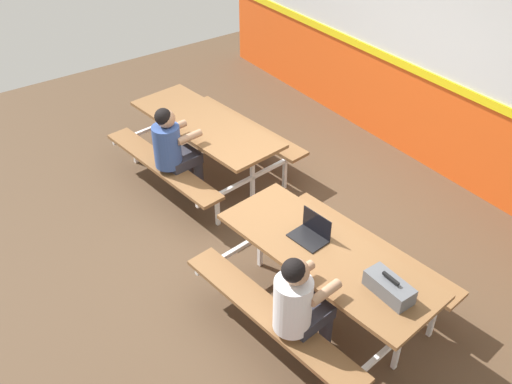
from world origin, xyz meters
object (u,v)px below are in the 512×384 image
Objects in this scene: picnic_table_right at (325,266)px; student_nearer at (173,147)px; picnic_table_left at (205,134)px; toolbox_grey at (389,287)px; student_further at (300,303)px; laptop_dark at (311,233)px.

student_nearer is at bearing -174.33° from picnic_table_right.
toolbox_grey is at bearing -4.30° from picnic_table_left.
laptop_dark is (-0.51, 0.54, 0.08)m from student_further.
student_nearer is at bearing 173.29° from student_further.
toolbox_grey is at bearing 6.67° from picnic_table_right.
student_nearer is 2.92m from toolbox_grey.
toolbox_grey is (0.34, 0.60, 0.10)m from student_further.
picnic_table_right is 1.73× the size of student_nearer.
picnic_table_left is 2.51m from picnic_table_right.
student_further is at bearing -60.70° from picnic_table_right.
laptop_dark reaches higher than picnic_table_right.
laptop_dark is at bearing -175.82° from toolbox_grey.
student_further is 0.70m from toolbox_grey.
picnic_table_right is 0.68m from toolbox_grey.
picnic_table_right is 0.62m from student_further.
student_nearer reaches higher than laptop_dark.
picnic_table_left is 1.73× the size of student_further.
laptop_dark reaches higher than toolbox_grey.
student_further reaches higher than toolbox_grey.
picnic_table_right is 0.30m from laptop_dark.
picnic_table_left is 6.08× the size of laptop_dark.
student_further is (2.56, -0.30, 0.00)m from student_nearer.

